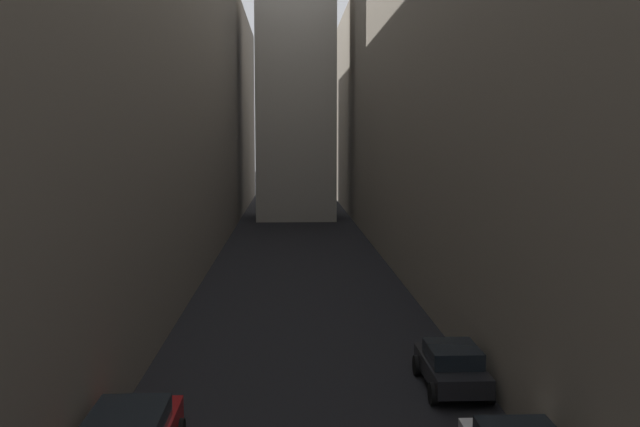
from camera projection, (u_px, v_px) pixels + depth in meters
The scene contains 4 objects.
ground_plane at pixel (300, 263), 45.24m from camera, with size 264.00×264.00×0.00m, color black.
building_block_left at pixel (91, 89), 45.53m from camera, with size 15.60×108.00×22.02m, color #60594F.
building_block_right at pixel (487, 91), 46.63m from camera, with size 13.66×108.00×21.94m, color #756B5B.
parked_car_right_far at pixel (452, 366), 22.19m from camera, with size 1.89×3.90×1.42m.
Camera 1 is at (-0.64, 3.31, 7.77)m, focal length 39.95 mm.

